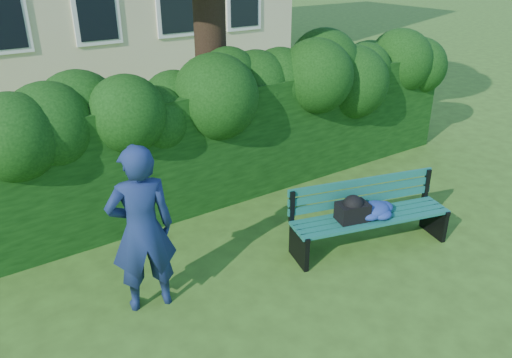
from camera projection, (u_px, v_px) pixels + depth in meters
ground at (283, 263)px, 6.34m from camera, size 80.00×80.00×0.00m
hedge at (196, 146)px, 7.61m from camera, size 10.00×1.00×1.80m
park_bench at (367, 213)px, 6.50m from camera, size 2.21×1.10×0.89m
man_reading at (142, 230)px, 5.22m from camera, size 0.78×0.59×1.91m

